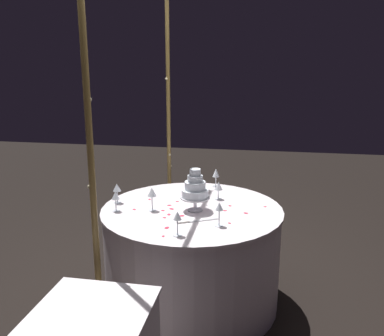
% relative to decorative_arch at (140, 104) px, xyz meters
% --- Properties ---
extents(ground_plane, '(12.00, 12.00, 0.00)m').
position_rel_decorative_arch_xyz_m(ground_plane, '(-0.00, -0.38, -1.55)').
color(ground_plane, black).
extents(decorative_arch, '(1.82, 0.06, 2.47)m').
position_rel_decorative_arch_xyz_m(decorative_arch, '(0.00, 0.00, 0.00)').
color(decorative_arch, olive).
rests_on(decorative_arch, ground).
extents(main_table, '(1.36, 1.36, 0.78)m').
position_rel_decorative_arch_xyz_m(main_table, '(-0.00, -0.38, -1.16)').
color(main_table, white).
rests_on(main_table, ground).
extents(tiered_cake, '(0.22, 0.22, 0.32)m').
position_rel_decorative_arch_xyz_m(tiered_cake, '(-0.05, -0.42, -0.60)').
color(tiered_cake, silver).
rests_on(tiered_cake, main_table).
extents(wine_glass_0, '(0.06, 0.06, 0.15)m').
position_rel_decorative_arch_xyz_m(wine_glass_0, '(-0.17, 0.16, -0.66)').
color(wine_glass_0, silver).
rests_on(wine_glass_0, main_table).
extents(wine_glass_1, '(0.06, 0.06, 0.15)m').
position_rel_decorative_arch_xyz_m(wine_glass_1, '(0.24, -0.56, -0.66)').
color(wine_glass_1, silver).
rests_on(wine_glass_1, main_table).
extents(wine_glass_2, '(0.06, 0.06, 0.17)m').
position_rel_decorative_arch_xyz_m(wine_glass_2, '(-0.31, -0.63, -0.64)').
color(wine_glass_2, silver).
rests_on(wine_glass_2, main_table).
extents(wine_glass_3, '(0.06, 0.06, 0.16)m').
position_rel_decorative_arch_xyz_m(wine_glass_3, '(0.59, -0.49, -0.65)').
color(wine_glass_3, silver).
rests_on(wine_glass_3, main_table).
extents(wine_glass_4, '(0.06, 0.06, 0.16)m').
position_rel_decorative_arch_xyz_m(wine_glass_4, '(0.01, 0.21, -0.65)').
color(wine_glass_4, silver).
rests_on(wine_glass_4, main_table).
extents(wine_glass_5, '(0.07, 0.07, 0.18)m').
position_rel_decorative_arch_xyz_m(wine_glass_5, '(-0.10, -0.10, -0.63)').
color(wine_glass_5, silver).
rests_on(wine_glass_5, main_table).
extents(wine_glass_6, '(0.06, 0.06, 0.16)m').
position_rel_decorative_arch_xyz_m(wine_glass_6, '(-0.52, -0.39, -0.65)').
color(wine_glass_6, silver).
rests_on(wine_glass_6, main_table).
extents(cake_knife, '(0.15, 0.27, 0.01)m').
position_rel_decorative_arch_xyz_m(cake_knife, '(-0.26, -0.45, -0.77)').
color(cake_knife, silver).
rests_on(cake_knife, main_table).
extents(rose_petal_0, '(0.03, 0.04, 0.00)m').
position_rel_decorative_arch_xyz_m(rose_petal_0, '(0.10, -0.66, -0.77)').
color(rose_petal_0, '#E02D47').
rests_on(rose_petal_0, main_table).
extents(rose_petal_1, '(0.04, 0.05, 0.00)m').
position_rel_decorative_arch_xyz_m(rose_petal_1, '(-0.18, -0.34, -0.77)').
color(rose_petal_1, '#E02D47').
rests_on(rose_petal_1, main_table).
extents(rose_petal_2, '(0.03, 0.02, 0.00)m').
position_rel_decorative_arch_xyz_m(rose_petal_2, '(0.36, -0.32, -0.77)').
color(rose_petal_2, '#E02D47').
rests_on(rose_petal_2, main_table).
extents(rose_petal_3, '(0.04, 0.05, 0.00)m').
position_rel_decorative_arch_xyz_m(rose_petal_3, '(-0.05, -0.24, -0.77)').
color(rose_petal_3, '#E02D47').
rests_on(rose_petal_3, main_table).
extents(rose_petal_4, '(0.02, 0.03, 0.00)m').
position_rel_decorative_arch_xyz_m(rose_petal_4, '(0.12, -0.93, -0.77)').
color(rose_petal_4, '#E02D47').
rests_on(rose_petal_4, main_table).
extents(rose_petal_5, '(0.04, 0.04, 0.00)m').
position_rel_decorative_arch_xyz_m(rose_petal_5, '(-0.17, -0.25, -0.77)').
color(rose_petal_5, '#E02D47').
rests_on(rose_petal_5, main_table).
extents(rose_petal_6, '(0.03, 0.03, 0.00)m').
position_rel_decorative_arch_xyz_m(rose_petal_6, '(0.13, -0.02, -0.77)').
color(rose_petal_6, '#E02D47').
rests_on(rose_petal_6, main_table).
extents(rose_petal_7, '(0.04, 0.04, 0.00)m').
position_rel_decorative_arch_xyz_m(rose_petal_7, '(0.15, -0.43, -0.77)').
color(rose_petal_7, '#E02D47').
rests_on(rose_petal_7, main_table).
extents(rose_petal_8, '(0.04, 0.04, 0.00)m').
position_rel_decorative_arch_xyz_m(rose_petal_8, '(-0.04, -0.79, -0.77)').
color(rose_petal_8, '#E02D47').
rests_on(rose_petal_8, main_table).
extents(rose_petal_9, '(0.03, 0.04, 0.00)m').
position_rel_decorative_arch_xyz_m(rose_petal_9, '(0.03, -0.20, -0.77)').
color(rose_petal_9, '#E02D47').
rests_on(rose_petal_9, main_table).
extents(rose_petal_10, '(0.03, 0.02, 0.00)m').
position_rel_decorative_arch_xyz_m(rose_petal_10, '(-0.55, -0.30, -0.77)').
color(rose_petal_10, '#E02D47').
rests_on(rose_petal_10, main_table).
extents(rose_petal_11, '(0.03, 0.03, 0.00)m').
position_rel_decorative_arch_xyz_m(rose_petal_11, '(-0.02, -0.64, -0.77)').
color(rose_petal_11, '#E02D47').
rests_on(rose_petal_11, main_table).
extents(rose_petal_12, '(0.03, 0.04, 0.00)m').
position_rel_decorative_arch_xyz_m(rose_petal_12, '(-0.11, 0.03, -0.77)').
color(rose_petal_12, '#E02D47').
rests_on(rose_petal_12, main_table).
extents(rose_petal_13, '(0.03, 0.03, 0.00)m').
position_rel_decorative_arch_xyz_m(rose_petal_13, '(-0.10, -0.18, -0.77)').
color(rose_petal_13, '#E02D47').
rests_on(rose_petal_13, main_table).
extents(rose_petal_14, '(0.03, 0.03, 0.00)m').
position_rel_decorative_arch_xyz_m(rose_petal_14, '(-0.26, -0.69, -0.77)').
color(rose_petal_14, '#E02D47').
rests_on(rose_petal_14, main_table).
extents(rose_petal_15, '(0.02, 0.03, 0.00)m').
position_rel_decorative_arch_xyz_m(rose_petal_15, '(0.12, -0.24, -0.77)').
color(rose_petal_15, '#E02D47').
rests_on(rose_petal_15, main_table).
extents(rose_petal_16, '(0.04, 0.04, 0.00)m').
position_rel_decorative_arch_xyz_m(rose_petal_16, '(0.19, -0.34, -0.77)').
color(rose_petal_16, '#E02D47').
rests_on(rose_petal_16, main_table).
extents(rose_petal_17, '(0.05, 0.04, 0.00)m').
position_rel_decorative_arch_xyz_m(rose_petal_17, '(-0.41, -0.29, -0.77)').
color(rose_petal_17, '#E02D47').
rests_on(rose_petal_17, main_table).
extents(rose_petal_18, '(0.03, 0.04, 0.00)m').
position_rel_decorative_arch_xyz_m(rose_petal_18, '(-0.23, -0.23, -0.77)').
color(rose_petal_18, '#E02D47').
rests_on(rose_petal_18, main_table).
extents(rose_petal_19, '(0.03, 0.03, 0.00)m').
position_rel_decorative_arch_xyz_m(rose_petal_19, '(0.23, -0.02, -0.77)').
color(rose_petal_19, '#E02D47').
rests_on(rose_petal_19, main_table).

